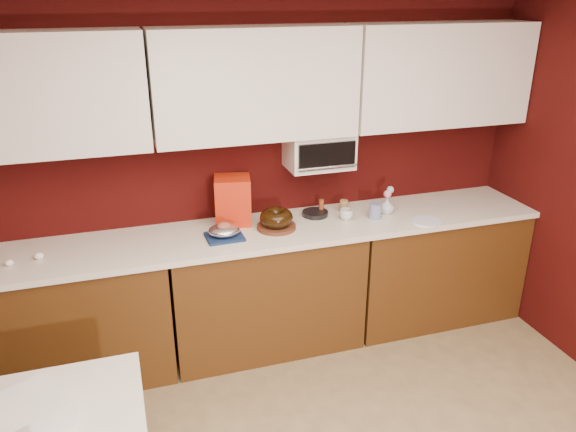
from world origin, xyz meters
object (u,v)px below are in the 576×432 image
at_px(coffee_mug, 346,213).
at_px(flower_vase, 387,205).
at_px(newspaper_stack, 23,416).
at_px(bundt_cake, 276,218).
at_px(foil_ham_nest, 224,230).
at_px(pandoro_box, 233,200).
at_px(toaster_oven, 319,150).
at_px(blue_jar, 375,211).

xyz_separation_m(coffee_mug, flower_vase, (0.33, 0.02, 0.02)).
bearing_deg(newspaper_stack, bundt_cake, 42.02).
bearing_deg(coffee_mug, foil_ham_nest, -176.59).
relative_size(foil_ham_nest, flower_vase, 1.60).
relative_size(bundt_cake, foil_ham_nest, 1.08).
xyz_separation_m(pandoro_box, coffee_mug, (0.77, -0.19, -0.12)).
xyz_separation_m(flower_vase, newspaper_stack, (-2.30, -1.35, -0.16)).
relative_size(bundt_cake, coffee_mug, 2.46).
xyz_separation_m(toaster_oven, bundt_cake, (-0.36, -0.18, -0.39)).
xyz_separation_m(foil_ham_nest, flower_vase, (1.21, 0.08, 0.01)).
xyz_separation_m(bundt_cake, blue_jar, (0.72, -0.03, -0.03)).
relative_size(bundt_cake, pandoro_box, 0.68).
bearing_deg(coffee_mug, blue_jar, -9.88).
xyz_separation_m(toaster_oven, newspaper_stack, (-1.83, -1.49, -0.57)).
xyz_separation_m(toaster_oven, blue_jar, (0.36, -0.21, -0.42)).
distance_m(toaster_oven, flower_vase, 0.65).
xyz_separation_m(coffee_mug, blue_jar, (0.21, -0.04, 0.01)).
distance_m(pandoro_box, blue_jar, 1.01).
bearing_deg(blue_jar, foil_ham_nest, -179.12).
bearing_deg(toaster_oven, foil_ham_nest, -163.04).
xyz_separation_m(bundt_cake, newspaper_stack, (-1.46, -1.32, -0.17)).
bearing_deg(coffee_mug, toaster_oven, 131.84).
distance_m(coffee_mug, newspaper_stack, 2.38).
bearing_deg(newspaper_stack, pandoro_box, 51.35).
xyz_separation_m(pandoro_box, flower_vase, (1.09, -0.16, -0.10)).
bearing_deg(blue_jar, coffee_mug, 170.12).
xyz_separation_m(blue_jar, newspaper_stack, (-2.18, -1.29, -0.15)).
bearing_deg(blue_jar, bundt_cake, 177.67).
distance_m(bundt_cake, blue_jar, 0.72).
bearing_deg(toaster_oven, bundt_cake, -154.03).
height_order(flower_vase, newspaper_stack, flower_vase).
bearing_deg(newspaper_stack, blue_jar, 30.54).
relative_size(pandoro_box, flower_vase, 2.54).
bearing_deg(pandoro_box, foil_ham_nest, -104.26).
distance_m(toaster_oven, coffee_mug, 0.49).
relative_size(toaster_oven, coffee_mug, 4.92).
xyz_separation_m(pandoro_box, blue_jar, (0.97, -0.22, -0.11)).
height_order(pandoro_box, blue_jar, pandoro_box).
relative_size(foil_ham_nest, blue_jar, 1.89).
xyz_separation_m(bundt_cake, pandoro_box, (-0.25, 0.19, 0.08)).
distance_m(bundt_cake, flower_vase, 0.84).
bearing_deg(pandoro_box, bundt_cake, -26.35).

